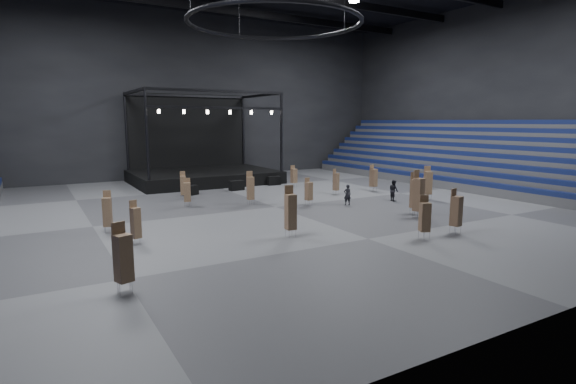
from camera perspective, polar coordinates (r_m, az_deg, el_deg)
floor at (r=33.17m, az=-1.61°, el=-1.91°), size 50.00×50.00×0.00m
wall_back at (r=52.09m, az=-12.95°, el=11.77°), size 50.00×0.20×18.00m
wall_right at (r=49.67m, az=25.18°, el=11.30°), size 0.20×42.00×18.00m
bleachers_right at (r=48.14m, az=23.19°, el=2.85°), size 7.20×40.00×6.40m
stage at (r=47.73m, az=-10.94°, el=3.03°), size 14.00×10.00×9.20m
truss_ring at (r=33.26m, az=-1.71°, el=20.66°), size 12.30×12.30×5.15m
flight_case_left at (r=39.34m, az=-12.20°, el=0.22°), size 1.37×1.06×0.82m
flight_case_mid at (r=41.32m, az=-6.55°, el=0.83°), size 1.40×0.80×0.89m
flight_case_right at (r=44.49m, az=-1.82°, el=1.45°), size 1.35×0.74×0.87m
chair_stack_0 at (r=27.29m, az=-21.96°, el=-2.29°), size 0.58×0.58×2.42m
chair_stack_1 at (r=37.74m, az=17.34°, el=1.19°), size 0.72×0.72×2.73m
chair_stack_2 at (r=17.58m, az=-20.23°, el=-7.72°), size 0.69×0.69×2.65m
chair_stack_3 at (r=26.91m, az=20.57°, el=-2.18°), size 0.61×0.61×2.54m
chair_stack_4 at (r=24.33m, az=0.32°, el=-2.42°), size 0.57×0.57×2.85m
chair_stack_5 at (r=31.53m, az=15.84°, el=-0.12°), size 0.56×0.56×2.87m
chair_stack_6 at (r=30.42m, az=16.23°, el=-0.22°), size 0.63×0.63×3.14m
chair_stack_7 at (r=37.25m, az=-13.18°, el=0.88°), size 0.52×0.52×2.27m
chair_stack_8 at (r=25.10m, az=16.98°, el=-2.96°), size 0.67×0.67×2.36m
chair_stack_9 at (r=33.98m, az=-4.80°, el=0.57°), size 0.54×0.54×2.55m
chair_stack_10 at (r=24.19m, az=-18.79°, el=-3.64°), size 0.52×0.52×2.31m
chair_stack_11 at (r=33.88m, az=-12.68°, el=0.05°), size 0.61×0.61×2.13m
chair_stack_12 at (r=42.98m, az=0.75°, el=2.11°), size 0.54×0.54×2.09m
chair_stack_13 at (r=38.95m, az=6.10°, el=1.36°), size 0.54×0.54×2.20m
chair_stack_14 at (r=33.77m, az=2.64°, el=0.18°), size 0.52×0.52×2.08m
chair_stack_15 at (r=41.07m, az=10.79°, el=1.84°), size 0.63×0.63×2.40m
man_center at (r=34.10m, az=7.55°, el=-0.35°), size 0.64×0.50×1.56m
crew_member at (r=36.56m, az=13.27°, el=0.20°), size 0.80×0.94×1.68m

